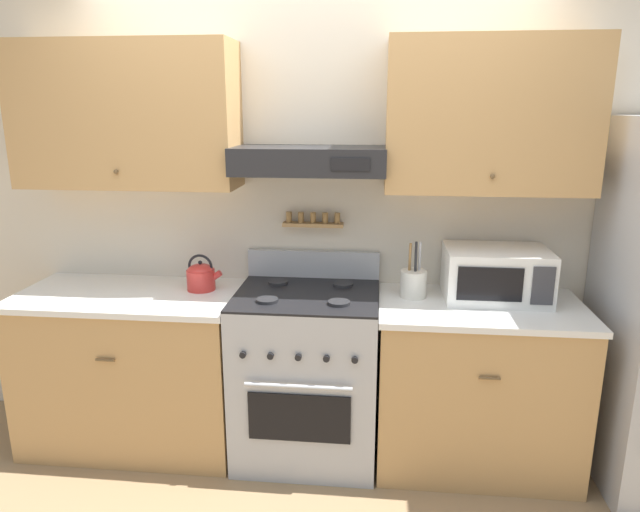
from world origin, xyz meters
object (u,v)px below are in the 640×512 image
(stove_range, at_px, (307,373))
(utensil_crock, at_px, (413,283))
(microwave, at_px, (496,274))
(tea_kettle, at_px, (201,276))

(stove_range, xyz_separation_m, utensil_crock, (0.56, 0.10, 0.50))
(microwave, relative_size, utensil_crock, 1.77)
(tea_kettle, xyz_separation_m, utensil_crock, (1.16, 0.00, -0.00))
(stove_range, xyz_separation_m, microwave, (0.98, 0.11, 0.56))
(tea_kettle, height_order, utensil_crock, utensil_crock)
(stove_range, relative_size, microwave, 2.05)
(stove_range, bearing_deg, microwave, 6.62)
(stove_range, bearing_deg, tea_kettle, 170.87)
(tea_kettle, distance_m, microwave, 1.58)
(microwave, bearing_deg, utensil_crock, -177.60)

